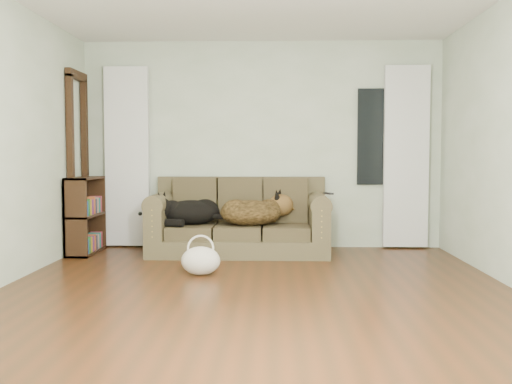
{
  "coord_description": "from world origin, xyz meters",
  "views": [
    {
      "loc": [
        0.16,
        -4.74,
        1.16
      ],
      "look_at": [
        -0.04,
        1.6,
        0.76
      ],
      "focal_mm": 40.0,
      "sensor_mm": 36.0,
      "label": 1
    }
  ],
  "objects_px": {
    "dog_black_lab": "(187,213)",
    "tote_bag": "(201,259)",
    "bookshelf": "(85,211)",
    "sofa": "(239,216)",
    "dog_shepherd": "(254,213)"
  },
  "relations": [
    {
      "from": "dog_black_lab",
      "to": "bookshelf",
      "type": "bearing_deg",
      "value": 173.27
    },
    {
      "from": "sofa",
      "to": "dog_shepherd",
      "type": "bearing_deg",
      "value": -18.26
    },
    {
      "from": "sofa",
      "to": "dog_shepherd",
      "type": "distance_m",
      "value": 0.2
    },
    {
      "from": "sofa",
      "to": "tote_bag",
      "type": "height_order",
      "value": "sofa"
    },
    {
      "from": "tote_bag",
      "to": "bookshelf",
      "type": "relative_size",
      "value": 0.42
    },
    {
      "from": "bookshelf",
      "to": "dog_black_lab",
      "type": "bearing_deg",
      "value": -6.35
    },
    {
      "from": "bookshelf",
      "to": "sofa",
      "type": "bearing_deg",
      "value": -5.72
    },
    {
      "from": "dog_shepherd",
      "to": "tote_bag",
      "type": "relative_size",
      "value": 1.96
    },
    {
      "from": "dog_black_lab",
      "to": "tote_bag",
      "type": "relative_size",
      "value": 1.84
    },
    {
      "from": "dog_black_lab",
      "to": "tote_bag",
      "type": "height_order",
      "value": "dog_black_lab"
    },
    {
      "from": "dog_black_lab",
      "to": "tote_bag",
      "type": "distance_m",
      "value": 1.3
    },
    {
      "from": "dog_black_lab",
      "to": "bookshelf",
      "type": "distance_m",
      "value": 1.22
    },
    {
      "from": "dog_black_lab",
      "to": "tote_bag",
      "type": "bearing_deg",
      "value": -82.24
    },
    {
      "from": "dog_shepherd",
      "to": "bookshelf",
      "type": "xyz_separation_m",
      "value": [
        -2.01,
        0.03,
        0.01
      ]
    },
    {
      "from": "dog_shepherd",
      "to": "bookshelf",
      "type": "height_order",
      "value": "bookshelf"
    }
  ]
}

